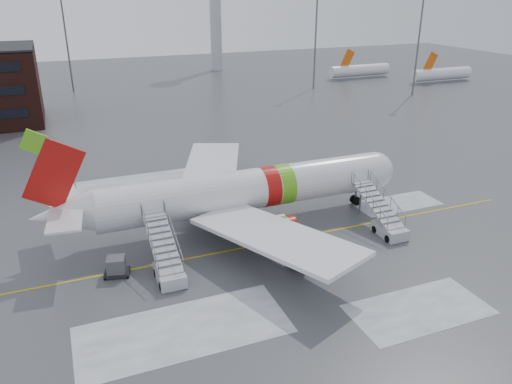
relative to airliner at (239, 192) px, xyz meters
name	(u,v)px	position (x,y,z in m)	size (l,w,h in m)	color
ground	(222,246)	(-2.87, -3.49, -3.42)	(260.00, 260.00, 0.00)	#494C4F
airliner	(239,192)	(0.00, 0.00, 0.00)	(35.03, 32.97, 11.18)	white
airstair_fwd	(385,222)	(11.97, -6.54, -2.35)	(2.05, 7.70, 3.48)	#ACAEB3
airstair_aft	(167,264)	(-8.34, -6.54, -2.35)	(2.05, 7.70, 3.48)	#A8AAAF
pushback_tug	(304,257)	(2.40, -8.97, -2.68)	(3.32, 2.97, 1.68)	black
uld_container	(116,267)	(-12.04, -4.90, -2.69)	(2.18, 1.79, 1.57)	black
light_mast_far_ne	(316,23)	(39.13, 58.51, 10.42)	(1.20, 1.20, 24.25)	#595B60
light_mast_far_n	(64,24)	(-10.87, 74.51, 10.42)	(1.20, 1.20, 24.25)	#595B60
light_mast_far_e	(420,25)	(55.13, 44.51, 10.42)	(1.20, 1.20, 24.25)	#595B60
distant_aircraft	(385,81)	(59.63, 60.51, -3.42)	(35.00, 18.00, 8.00)	#D8590C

